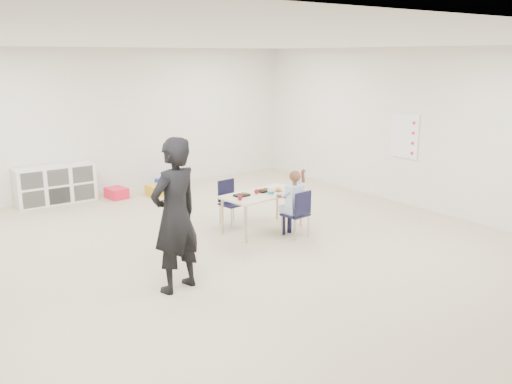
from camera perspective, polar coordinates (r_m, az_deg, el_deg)
room at (r=7.00m, az=-1.75°, el=3.87°), size 9.00×9.02×2.80m
table at (r=8.40m, az=0.71°, el=-2.06°), size 1.38×0.82×0.60m
chair_near at (r=8.12m, az=4.15°, el=-2.26°), size 0.39×0.37×0.72m
chair_far at (r=8.67m, az=-2.51°, el=-1.16°), size 0.39×0.37×0.72m
child at (r=8.06m, az=4.18°, el=-0.85°), size 0.54×0.54×1.13m
lunch_tray_near at (r=8.41m, az=0.84°, el=0.16°), size 0.24×0.19×0.03m
lunch_tray_far at (r=8.14m, az=-1.51°, el=-0.34°), size 0.24×0.19×0.03m
milk_carton at (r=8.25m, az=1.57°, el=0.12°), size 0.08×0.08×0.10m
bread_roll at (r=8.43m, az=2.37°, el=0.30°), size 0.09×0.09×0.07m
apple_near at (r=8.27m, az=0.05°, el=0.06°), size 0.07×0.07×0.07m
apple_far at (r=7.91m, az=-1.70°, el=-0.61°), size 0.07×0.07×0.07m
cubby_shelf at (r=10.59m, az=-20.33°, el=0.74°), size 1.40×0.40×0.70m
rules_poster at (r=10.14m, az=15.36°, el=5.74°), size 0.02×0.60×0.80m
adult at (r=6.19m, az=-8.51°, el=-2.47°), size 0.74×0.59×1.79m
bin_red at (r=10.67m, az=-14.47°, el=-0.10°), size 0.38×0.46×0.20m
bin_yellow at (r=10.74m, az=-10.41°, el=0.19°), size 0.33×0.42×0.20m
bin_blue at (r=11.10m, az=-9.16°, el=0.79°), size 0.45×0.53×0.23m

